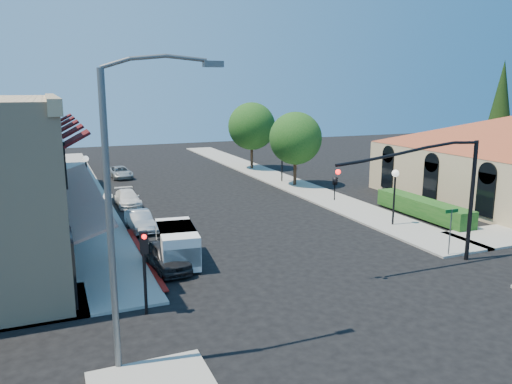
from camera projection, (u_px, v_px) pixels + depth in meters
name	position (u px, v px, depth m)	size (l,w,h in m)	color
ground	(347.00, 296.00, 20.70)	(120.00, 120.00, 0.00)	black
sidewalk_left	(81.00, 190.00, 41.77)	(3.50, 50.00, 0.12)	#9C998E
sidewalk_right	(271.00, 176.00, 48.38)	(3.50, 50.00, 0.12)	#9C998E
curb_red_strip	(144.00, 258.00, 25.32)	(0.25, 10.00, 0.06)	maroon
mission_building	(509.00, 150.00, 38.62)	(30.12, 30.12, 6.40)	tan
hedge	(422.00, 217.00, 33.25)	(1.40, 8.00, 1.10)	#174B15
conifer_far	(500.00, 111.00, 46.23)	(3.20, 3.20, 11.00)	#342214
street_tree_a	(295.00, 138.00, 43.04)	(4.56, 4.56, 6.48)	#342214
street_tree_b	(252.00, 126.00, 51.99)	(4.94, 4.94, 7.02)	#342214
signal_mast_arm	(439.00, 183.00, 23.43)	(8.01, 0.39, 6.00)	black
secondary_signal	(144.00, 257.00, 18.48)	(0.28, 0.42, 3.32)	black
cobra_streetlight	(121.00, 201.00, 14.36)	(3.60, 0.25, 9.31)	#595B5E
street_name_sign	(451.00, 225.00, 25.17)	(0.80, 0.06, 2.50)	#595B5E
lamppost_left_near	(109.00, 208.00, 24.16)	(0.44, 0.44, 3.57)	black
lamppost_left_far	(86.00, 167.00, 36.80)	(0.44, 0.44, 3.57)	black
lamppost_right_near	(395.00, 183.00, 30.58)	(0.44, 0.44, 3.57)	black
lamppost_right_far	(282.00, 153.00, 45.03)	(0.44, 0.44, 3.57)	black
white_van	(177.00, 243.00, 24.42)	(2.21, 4.20, 1.78)	white
parked_car_a	(166.00, 256.00, 23.65)	(1.55, 3.85, 1.31)	black
parked_car_b	(140.00, 221.00, 30.16)	(1.25, 3.57, 1.18)	#B2B5B8
parked_car_c	(128.00, 198.00, 36.42)	(1.58, 3.88, 1.13)	white
parked_car_d	(120.00, 172.00, 47.68)	(1.82, 3.95, 1.10)	#AEB2B3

